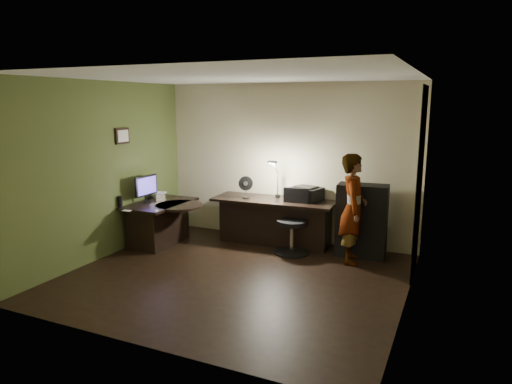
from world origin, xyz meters
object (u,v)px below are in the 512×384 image
at_px(desk_left, 161,223).
at_px(person, 353,209).
at_px(cabinet, 362,221).
at_px(office_chair, 292,222).
at_px(monitor, 145,193).
at_px(desk_right, 274,222).

distance_m(desk_left, person, 3.22).
bearing_deg(person, cabinet, -23.18).
bearing_deg(person, desk_left, 86.90).
bearing_deg(desk_left, cabinet, 13.69).
height_order(office_chair, person, person).
relative_size(monitor, person, 0.32).
height_order(desk_right, monitor, monitor).
distance_m(desk_left, cabinet, 3.33).
relative_size(desk_left, desk_right, 0.61).
height_order(desk_right, office_chair, office_chair).
height_order(desk_right, cabinet, cabinet).
height_order(cabinet, person, person).
bearing_deg(monitor, person, 11.33).
xyz_separation_m(desk_right, monitor, (-1.95, -0.90, 0.49)).
bearing_deg(person, desk_right, 65.05).
bearing_deg(monitor, cabinet, 16.47).
bearing_deg(monitor, desk_right, 26.76).
distance_m(desk_right, monitor, 2.20).
bearing_deg(desk_left, monitor, -152.54).
relative_size(desk_left, cabinet, 1.10).
relative_size(cabinet, monitor, 2.20).
distance_m(monitor, person, 3.41).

